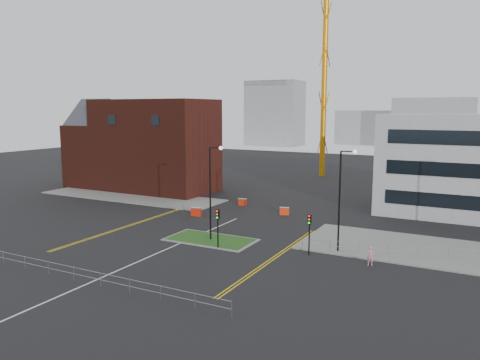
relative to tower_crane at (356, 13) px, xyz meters
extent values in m
plane|color=black|center=(-3.47, -54.73, -29.05)|extent=(200.00, 200.00, 0.00)
cube|color=slate|center=(-23.47, -32.73, -28.99)|extent=(28.00, 8.00, 0.12)
cube|color=slate|center=(18.53, -40.73, -28.99)|extent=(24.00, 10.00, 0.12)
cube|color=slate|center=(-1.47, -46.73, -29.01)|extent=(8.60, 4.60, 0.08)
cube|color=#1B4717|center=(-1.47, -46.73, -28.99)|extent=(8.00, 4.00, 0.12)
cube|color=#491A12|center=(-23.47, -26.73, -22.05)|extent=(18.00, 10.00, 14.00)
cube|color=black|center=(-27.47, -31.75, -18.05)|extent=(1.40, 0.10, 1.40)
cube|color=black|center=(-19.47, -31.75, -18.05)|extent=(1.40, 0.10, 1.40)
cube|color=#491A12|center=(-35.47, -26.73, -24.05)|extent=(6.00, 10.00, 10.00)
cube|color=#2D3038|center=(-35.47, -26.73, -19.05)|extent=(6.40, 8.49, 8.49)
cylinder|color=orange|center=(-5.47, 0.27, -9.84)|extent=(1.00, 1.00, 38.42)
cylinder|color=black|center=(-1.47, -46.73, -24.55)|extent=(0.16, 0.16, 9.00)
cylinder|color=black|center=(-0.87, -46.73, -20.05)|extent=(1.20, 0.10, 0.10)
sphere|color=silver|center=(-0.27, -46.73, -20.05)|extent=(0.36, 0.36, 0.36)
cylinder|color=black|center=(10.53, -44.73, -24.55)|extent=(0.16, 0.16, 9.00)
cylinder|color=black|center=(11.13, -44.73, -20.05)|extent=(1.20, 0.10, 0.10)
sphere|color=silver|center=(11.73, -44.73, -20.05)|extent=(0.36, 0.36, 0.36)
cylinder|color=black|center=(0.53, -48.73, -27.55)|extent=(0.12, 0.12, 3.00)
cube|color=black|center=(0.53, -48.73, -25.85)|extent=(0.28, 0.22, 0.90)
sphere|color=red|center=(0.53, -48.86, -25.55)|extent=(0.18, 0.18, 0.18)
sphere|color=orange|center=(0.53, -48.86, -25.85)|extent=(0.18, 0.18, 0.18)
sphere|color=#0CCC33|center=(0.53, -48.86, -26.15)|extent=(0.18, 0.18, 0.18)
cylinder|color=black|center=(8.53, -46.73, -27.55)|extent=(0.12, 0.12, 3.00)
cube|color=black|center=(8.53, -46.73, -25.85)|extent=(0.28, 0.22, 0.90)
sphere|color=red|center=(8.53, -46.86, -25.55)|extent=(0.18, 0.18, 0.18)
sphere|color=orange|center=(8.53, -46.86, -25.85)|extent=(0.18, 0.18, 0.18)
sphere|color=#0CCC33|center=(8.53, -46.86, -26.15)|extent=(0.18, 0.18, 0.18)
cylinder|color=gray|center=(-3.47, -60.73, -28.00)|extent=(24.00, 0.04, 0.04)
cylinder|color=gray|center=(-3.47, -60.73, -28.50)|extent=(24.00, 0.04, 0.04)
cylinder|color=gray|center=(8.53, -60.73, -28.50)|extent=(0.05, 0.05, 1.10)
cylinder|color=gray|center=(-14.47, -36.73, -28.00)|extent=(6.00, 0.04, 0.04)
cylinder|color=gray|center=(-14.47, -36.73, -28.50)|extent=(6.00, 0.04, 0.04)
cylinder|color=gray|center=(-17.47, -36.73, -28.50)|extent=(0.05, 0.05, 1.10)
cylinder|color=gray|center=(-11.47, -36.73, -28.50)|extent=(0.05, 0.05, 1.10)
cylinder|color=gray|center=(17.03, -43.23, -28.00)|extent=(19.01, 5.04, 0.04)
cylinder|color=gray|center=(17.03, -43.23, -28.50)|extent=(19.01, 5.04, 0.04)
cylinder|color=gray|center=(7.53, -45.73, -28.50)|extent=(0.05, 0.05, 1.10)
cube|color=silver|center=(-3.47, -52.73, -29.05)|extent=(0.15, 30.00, 0.01)
cube|color=gold|center=(-12.47, -44.73, -29.05)|extent=(0.12, 24.00, 0.01)
cube|color=gold|center=(-12.17, -44.73, -29.05)|extent=(0.12, 24.00, 0.01)
cube|color=gold|center=(6.03, -48.73, -29.05)|extent=(0.12, 20.00, 0.01)
cube|color=gold|center=(6.33, -48.73, -29.05)|extent=(0.12, 20.00, 0.01)
cube|color=gray|center=(-43.47, 65.27, -18.05)|extent=(18.00, 12.00, 22.00)
cube|color=gray|center=(6.53, 75.27, -21.05)|extent=(24.00, 12.00, 16.00)
cube|color=gray|center=(-11.47, 85.27, -23.05)|extent=(30.00, 12.00, 12.00)
imported|color=pink|center=(13.88, -47.04, -28.26)|extent=(0.62, 0.44, 1.59)
cube|color=red|center=(-8.34, -38.73, -28.53)|extent=(1.28, 0.54, 1.04)
cube|color=silver|center=(-8.34, -38.73, -28.07)|extent=(1.28, 0.54, 0.12)
cube|color=red|center=(-6.29, -30.73, -28.60)|extent=(1.15, 0.64, 0.91)
cube|color=silver|center=(-6.29, -30.73, -28.18)|extent=(1.15, 0.64, 0.11)
cube|color=#FD350E|center=(0.71, -33.31, -28.59)|extent=(1.17, 0.73, 0.93)
cube|color=silver|center=(0.71, -33.31, -28.17)|extent=(1.17, 0.73, 0.11)
camera|label=1|loc=(21.48, -84.30, -16.44)|focal=35.00mm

